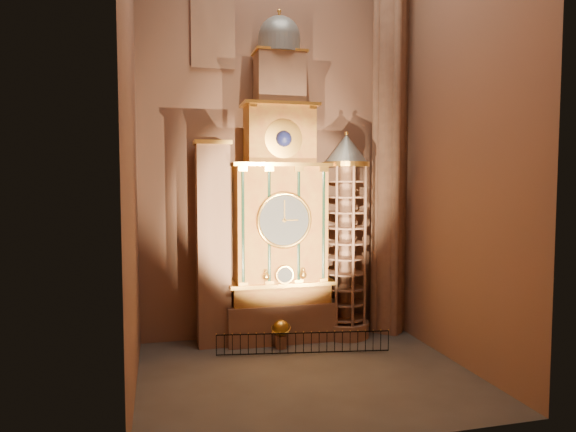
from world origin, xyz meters
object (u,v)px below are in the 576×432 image
object	(u,v)px
astronomical_clock	(280,211)
iron_railing	(304,343)
portrait_tower	(213,243)
stair_turret	(346,238)
celestial_globe	(281,331)

from	to	relation	value
astronomical_clock	iron_railing	world-z (taller)	astronomical_clock
portrait_tower	stair_turret	world-z (taller)	stair_turret
portrait_tower	stair_turret	xyz separation A→B (m)	(6.90, -0.28, 0.12)
portrait_tower	stair_turret	size ratio (longest dim) A/B	0.94
astronomical_clock	stair_turret	distance (m)	3.78
astronomical_clock	portrait_tower	bearing A→B (deg)	179.71
portrait_tower	iron_railing	world-z (taller)	portrait_tower
stair_turret	celestial_globe	size ratio (longest dim) A/B	7.63
portrait_tower	iron_railing	distance (m)	6.58
iron_railing	stair_turret	bearing A→B (deg)	37.48
portrait_tower	celestial_globe	bearing A→B (deg)	-23.79
celestial_globe	stair_turret	bearing A→B (deg)	16.28
celestial_globe	iron_railing	size ratio (longest dim) A/B	0.17
astronomical_clock	iron_railing	xyz separation A→B (m)	(0.57, -2.51, -6.13)
iron_railing	portrait_tower	bearing A→B (deg)	147.51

